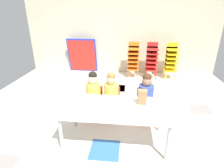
{
  "coord_description": "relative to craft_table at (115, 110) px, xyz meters",
  "views": [
    {
      "loc": [
        0.32,
        -2.92,
        1.9
      ],
      "look_at": [
        0.06,
        -0.43,
        0.85
      ],
      "focal_mm": 28.68,
      "sensor_mm": 36.0,
      "label": 1
    }
  ],
  "objects": [
    {
      "name": "ground_plane",
      "position": [
        -0.13,
        0.68,
        -0.56
      ],
      "size": [
        5.89,
        5.57,
        0.02
      ],
      "color": "silver"
    },
    {
      "name": "back_wall",
      "position": [
        -0.13,
        3.47,
        0.67
      ],
      "size": [
        5.89,
        0.1,
        2.44
      ],
      "primitive_type": "cube",
      "color": "beige",
      "rests_on": "ground_plane"
    },
    {
      "name": "craft_table",
      "position": [
        0.0,
        0.0,
        0.0
      ],
      "size": [
        1.61,
        0.74,
        0.6
      ],
      "color": "white",
      "rests_on": "ground_plane"
    },
    {
      "name": "seated_child_near_camera",
      "position": [
        -0.44,
        0.6,
        0.0
      ],
      "size": [
        0.34,
        0.34,
        0.92
      ],
      "color": "red",
      "rests_on": "ground_plane"
    },
    {
      "name": "seated_child_middle_seat",
      "position": [
        -0.12,
        0.6,
        0.0
      ],
      "size": [
        0.34,
        0.34,
        0.92
      ],
      "color": "red",
      "rests_on": "ground_plane"
    },
    {
      "name": "seated_child_far_right",
      "position": [
        0.48,
        0.6,
        0.0
      ],
      "size": [
        0.32,
        0.31,
        0.92
      ],
      "color": "red",
      "rests_on": "ground_plane"
    },
    {
      "name": "kid_chair_orange_stack",
      "position": [
        0.28,
        2.94,
        0.03
      ],
      "size": [
        0.32,
        0.3,
        1.04
      ],
      "color": "orange",
      "rests_on": "ground_plane"
    },
    {
      "name": "kid_chair_red_stack",
      "position": [
        0.82,
        2.94,
        0.03
      ],
      "size": [
        0.32,
        0.3,
        1.04
      ],
      "color": "red",
      "rests_on": "ground_plane"
    },
    {
      "name": "kid_chair_yellow_stack",
      "position": [
        1.37,
        2.94,
        0.03
      ],
      "size": [
        0.32,
        0.3,
        1.04
      ],
      "color": "yellow",
      "rests_on": "ground_plane"
    },
    {
      "name": "folded_activity_table",
      "position": [
        -1.34,
        3.27,
        -0.01
      ],
      "size": [
        0.9,
        0.29,
        1.09
      ],
      "color": "#1E33BF",
      "rests_on": "ground_plane"
    },
    {
      "name": "paper_bag_brown",
      "position": [
        0.39,
        0.14,
        0.16
      ],
      "size": [
        0.13,
        0.09,
        0.22
      ],
      "primitive_type": "cube",
      "color": "#9E754C",
      "rests_on": "craft_table"
    },
    {
      "name": "paper_plate_near_edge",
      "position": [
        -0.41,
        -0.14,
        0.06
      ],
      "size": [
        0.18,
        0.18,
        0.01
      ],
      "primitive_type": "cylinder",
      "color": "white",
      "rests_on": "craft_table"
    },
    {
      "name": "paper_plate_center_table",
      "position": [
        0.07,
        -0.18,
        0.06
      ],
      "size": [
        0.18,
        0.18,
        0.01
      ],
      "primitive_type": "cylinder",
      "color": "white",
      "rests_on": "craft_table"
    },
    {
      "name": "donut_powdered_on_plate",
      "position": [
        -0.41,
        -0.14,
        0.07
      ],
      "size": [
        0.1,
        0.1,
        0.03
      ],
      "primitive_type": "torus",
      "color": "white",
      "rests_on": "craft_table"
    },
    {
      "name": "donut_powdered_loose",
      "position": [
        -0.02,
        0.1,
        0.07
      ],
      "size": [
        0.11,
        0.11,
        0.03
      ],
      "primitive_type": "torus",
      "color": "white",
      "rests_on": "craft_table"
    }
  ]
}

